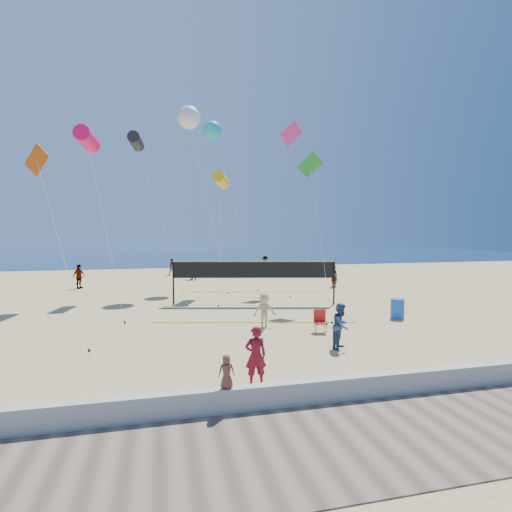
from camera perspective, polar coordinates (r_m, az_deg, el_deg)
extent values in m
plane|color=#D6B978|center=(13.48, -0.99, -15.66)|extent=(120.00, 120.00, 0.00)
cube|color=#10284C|center=(74.61, -11.44, 0.04)|extent=(140.00, 50.00, 0.03)
cube|color=#B6B6B1|center=(10.65, 2.74, -19.27)|extent=(32.00, 0.30, 0.60)
cube|color=#75624F|center=(9.07, 6.67, -25.60)|extent=(32.00, 3.60, 0.03)
imported|color=maroon|center=(11.81, -0.05, -14.05)|extent=(0.63, 0.42, 1.72)
imported|color=brown|center=(10.16, -4.23, -16.13)|extent=(0.41, 0.27, 0.82)
imported|color=navy|center=(15.68, 12.06, -9.72)|extent=(1.06, 1.04, 1.72)
imported|color=tan|center=(18.61, 1.21, -7.74)|extent=(1.07, 0.66, 1.59)
imported|color=gray|center=(33.89, -23.99, -2.70)|extent=(1.02, 1.16, 1.89)
imported|color=gray|center=(37.23, -8.93, -2.09)|extent=(1.51, 1.31, 1.65)
imported|color=gray|center=(32.61, 11.11, -2.85)|extent=(0.67, 0.74, 1.71)
imported|color=gray|center=(41.09, -11.86, -1.57)|extent=(0.89, 0.73, 1.69)
imported|color=gray|center=(42.04, 1.32, -1.27)|extent=(0.77, 1.25, 1.86)
cube|color=red|center=(17.89, 9.21, -9.42)|extent=(0.62, 0.58, 0.06)
cube|color=red|center=(18.04, 9.09, -8.37)|extent=(0.53, 0.15, 0.53)
cylinder|color=black|center=(17.71, 8.64, -10.19)|extent=(0.08, 0.27, 0.69)
cylinder|color=black|center=(18.08, 8.41, -9.90)|extent=(0.08, 0.27, 0.69)
cylinder|color=black|center=(17.80, 10.01, -10.14)|extent=(0.08, 0.27, 0.69)
cylinder|color=black|center=(18.16, 9.75, -9.86)|extent=(0.08, 0.27, 0.69)
cylinder|color=#1B5BB2|center=(21.74, 19.55, -7.09)|extent=(0.77, 0.77, 1.01)
cylinder|color=black|center=(24.68, -11.72, -3.85)|extent=(0.10, 0.10, 2.60)
cylinder|color=black|center=(24.68, 11.08, -3.84)|extent=(0.10, 0.10, 2.60)
cube|color=black|center=(24.10, -0.32, -2.01)|extent=(9.48, 2.26, 0.97)
cube|color=gold|center=(24.06, -0.32, -0.78)|extent=(9.48, 2.27, 0.06)
cube|color=gold|center=(19.63, -0.32, -9.49)|extent=(9.68, 2.33, 0.02)
cube|color=gold|center=(29.19, -0.32, -5.19)|extent=(9.68, 2.33, 0.02)
cylinder|color=#E90C4F|center=(28.28, -22.99, 15.14)|extent=(1.33, 2.54, 1.33)
cylinder|color=silver|center=(23.82, -20.97, 5.03)|extent=(2.70, 7.44, 10.22)
cylinder|color=black|center=(20.44, -18.22, -9.03)|extent=(0.08, 0.08, 0.10)
cylinder|color=black|center=(30.26, -16.78, 15.42)|extent=(1.09, 2.09, 1.09)
cylinder|color=silver|center=(26.64, -13.62, 5.50)|extent=(3.08, 5.87, 10.70)
cylinder|color=black|center=(24.15, -9.77, -6.98)|extent=(0.08, 0.08, 0.10)
cylinder|color=gold|center=(29.30, -5.00, 10.80)|extent=(1.53, 2.18, 1.10)
cylinder|color=silver|center=(26.23, -5.17, 2.78)|extent=(1.06, 5.58, 8.11)
cylinder|color=black|center=(23.81, -5.37, -7.10)|extent=(0.08, 0.08, 0.10)
cube|color=#BA450B|center=(22.55, -28.84, 11.94)|extent=(1.36, 0.88, 1.59)
cylinder|color=silver|center=(18.97, -26.28, 1.79)|extent=(3.17, 6.06, 7.86)
cylinder|color=black|center=(16.29, -22.74, -12.34)|extent=(0.08, 0.08, 0.10)
cube|color=green|center=(24.85, 7.71, 12.80)|extent=(1.58, 0.29, 1.57)
cylinder|color=silver|center=(21.90, 9.10, 3.01)|extent=(0.87, 5.32, 8.41)
cylinder|color=black|center=(19.79, 10.82, -9.33)|extent=(0.08, 0.08, 0.10)
cube|color=#F03385|center=(32.62, 5.01, 17.06)|extent=(2.09, 0.45, 2.10)
cylinder|color=silver|center=(29.17, 4.96, 6.71)|extent=(1.65, 4.93, 12.03)
cylinder|color=black|center=(26.89, 4.91, -5.87)|extent=(0.08, 0.08, 0.10)
sphere|color=silver|center=(32.17, -9.58, 18.93)|extent=(1.85, 1.85, 1.71)
cylinder|color=silver|center=(29.69, -6.88, 7.54)|extent=(2.45, 3.05, 12.96)
cylinder|color=black|center=(28.62, -3.99, -5.30)|extent=(0.08, 0.08, 0.10)
sphere|color=#1AA5BE|center=(34.44, -6.25, 17.41)|extent=(1.97, 1.97, 1.54)
cylinder|color=silver|center=(31.59, -3.13, 7.05)|extent=(2.83, 4.30, 12.67)
cylinder|color=black|center=(30.06, 0.30, -4.86)|extent=(0.08, 0.08, 0.10)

